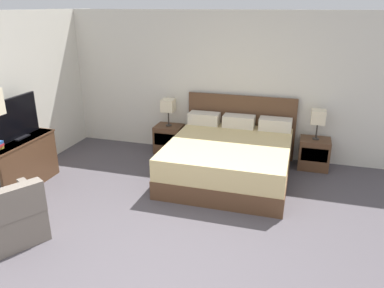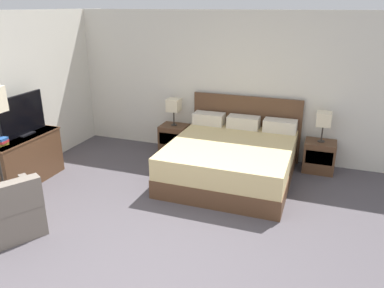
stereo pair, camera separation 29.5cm
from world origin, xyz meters
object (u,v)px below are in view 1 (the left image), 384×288
object	(u,v)px
table_lamp_left	(168,106)
tv	(16,119)
nightstand_right	(314,154)
armchair_by_window	(9,219)
dresser	(19,163)
table_lamp_right	(318,117)
bed	(230,157)
nightstand_left	(169,139)

from	to	relation	value
table_lamp_left	tv	bearing A→B (deg)	-131.27
nightstand_right	armchair_by_window	world-z (taller)	armchair_by_window
dresser	armchair_by_window	size ratio (longest dim) A/B	1.28
nightstand_right	table_lamp_left	xyz separation A→B (m)	(-2.58, 0.00, 0.63)
table_lamp_left	table_lamp_right	size ratio (longest dim) A/B	1.00
table_lamp_left	armchair_by_window	world-z (taller)	table_lamp_left
nightstand_right	armchair_by_window	size ratio (longest dim) A/B	0.54
tv	armchair_by_window	size ratio (longest dim) A/B	0.91
dresser	armchair_by_window	xyz separation A→B (m)	(0.86, -1.20, -0.10)
table_lamp_right	dresser	xyz separation A→B (m)	(-4.24, -1.98, -0.50)
dresser	table_lamp_right	bearing A→B (deg)	25.07
bed	table_lamp_left	distance (m)	1.59
armchair_by_window	bed	bearing A→B (deg)	49.36
nightstand_right	table_lamp_left	distance (m)	2.65
bed	nightstand_left	size ratio (longest dim) A/B	4.02
dresser	armchair_by_window	world-z (taller)	armchair_by_window
table_lamp_right	tv	size ratio (longest dim) A/B	0.58
bed	dresser	distance (m)	3.20
table_lamp_right	armchair_by_window	size ratio (longest dim) A/B	0.53
bed	table_lamp_right	size ratio (longest dim) A/B	4.13
tv	nightstand_left	bearing A→B (deg)	48.70
nightstand_right	armchair_by_window	distance (m)	4.64
nightstand_right	table_lamp_right	distance (m)	0.63
nightstand_left	dresser	world-z (taller)	dresser
nightstand_left	tv	size ratio (longest dim) A/B	0.59
nightstand_left	armchair_by_window	size ratio (longest dim) A/B	0.54
nightstand_right	bed	bearing A→B (deg)	-149.92
table_lamp_right	bed	bearing A→B (deg)	-149.87
table_lamp_right	armchair_by_window	xyz separation A→B (m)	(-3.38, -3.18, -0.60)
bed	dresser	size ratio (longest dim) A/B	1.71
nightstand_right	table_lamp_left	bearing A→B (deg)	179.97
dresser	armchair_by_window	bearing A→B (deg)	-54.37
nightstand_left	table_lamp_left	xyz separation A→B (m)	(0.00, 0.00, 0.63)
tv	table_lamp_left	bearing A→B (deg)	48.73
nightstand_left	nightstand_right	world-z (taller)	same
bed	nightstand_right	size ratio (longest dim) A/B	4.02
table_lamp_left	nightstand_right	bearing A→B (deg)	-0.03
bed	armchair_by_window	xyz separation A→B (m)	(-2.09, -2.43, -0.04)
tv	armchair_by_window	bearing A→B (deg)	-56.49
tv	armchair_by_window	distance (m)	1.73
nightstand_left	table_lamp_right	distance (m)	2.65
dresser	armchair_by_window	distance (m)	1.48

